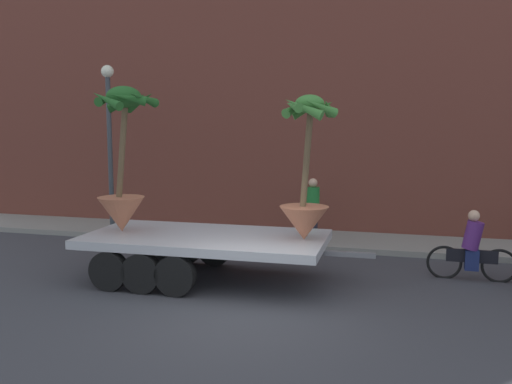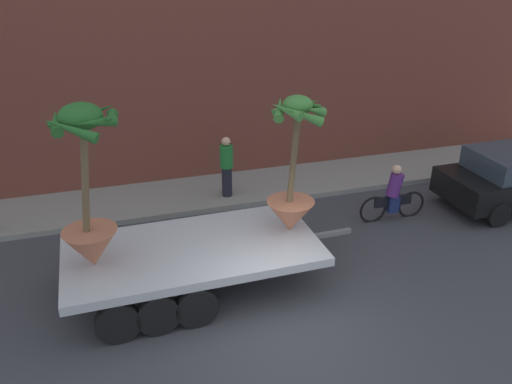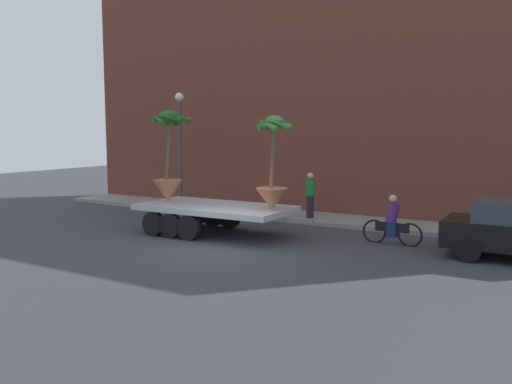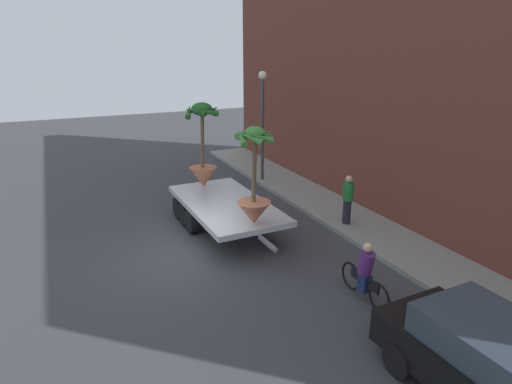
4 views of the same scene
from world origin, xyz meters
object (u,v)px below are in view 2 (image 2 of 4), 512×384
at_px(flatbed_trailer, 182,258).
at_px(potted_palm_rear, 293,182).
at_px(pedestrian_near_gate, 227,166).
at_px(cyclist, 394,196).
at_px(potted_palm_middle, 88,202).

xyz_separation_m(flatbed_trailer, potted_palm_rear, (2.36, 0.06, 1.33)).
bearing_deg(pedestrian_near_gate, cyclist, -31.37).
height_order(flatbed_trailer, pedestrian_near_gate, pedestrian_near_gate).
relative_size(potted_palm_rear, pedestrian_near_gate, 1.70).
height_order(flatbed_trailer, cyclist, cyclist).
bearing_deg(potted_palm_rear, flatbed_trailer, -178.52).
height_order(flatbed_trailer, potted_palm_middle, potted_palm_middle).
bearing_deg(pedestrian_near_gate, flatbed_trailer, -116.47).
bearing_deg(pedestrian_near_gate, potted_palm_middle, -131.72).
height_order(potted_palm_middle, pedestrian_near_gate, potted_palm_middle).
distance_m(potted_palm_middle, cyclist, 7.66).
bearing_deg(potted_palm_rear, potted_palm_middle, -177.38).
bearing_deg(potted_palm_middle, pedestrian_near_gate, 48.28).
height_order(potted_palm_rear, potted_palm_middle, potted_palm_middle).
distance_m(potted_palm_rear, cyclist, 3.90).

